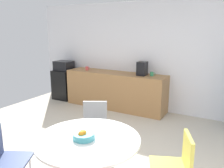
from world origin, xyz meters
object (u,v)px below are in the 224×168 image
at_px(fruit_bowl, 84,135).
at_px(mug_white, 152,74).
at_px(chair_navy, 2,154).
at_px(coffee_maker, 142,69).
at_px(mini_fridge, 65,84).
at_px(round_table, 88,148).
at_px(chair_gray, 95,122).
at_px(microwave, 64,66).
at_px(chair_yellow, 179,161).
at_px(mug_green, 87,68).

bearing_deg(fruit_bowl, mug_white, 95.61).
relative_size(chair_navy, coffee_maker, 2.59).
xyz_separation_m(mini_fridge, round_table, (2.90, -2.98, 0.21)).
height_order(chair_gray, coffee_maker, coffee_maker).
xyz_separation_m(microwave, coffee_maker, (2.35, 0.00, 0.11)).
distance_m(chair_gray, chair_navy, 1.41).
xyz_separation_m(chair_yellow, chair_gray, (-1.42, 0.49, 0.00)).
relative_size(microwave, chair_yellow, 0.58).
bearing_deg(mug_white, chair_yellow, -64.32).
height_order(chair_navy, mug_white, mug_white).
height_order(microwave, chair_navy, microwave).
distance_m(mini_fridge, chair_gray, 3.20).
bearing_deg(chair_yellow, microwave, 145.99).
relative_size(chair_gray, chair_navy, 1.00).
bearing_deg(mug_white, coffee_maker, -172.05).
relative_size(chair_yellow, chair_navy, 1.00).
xyz_separation_m(chair_yellow, mug_white, (-1.26, 2.62, 0.43)).
bearing_deg(microwave, mini_fridge, 0.00).
bearing_deg(coffee_maker, mini_fridge, 180.00).
relative_size(microwave, chair_gray, 0.58).
distance_m(chair_yellow, mug_white, 2.94).
xyz_separation_m(chair_gray, mug_green, (-1.59, 2.06, 0.43)).
height_order(mini_fridge, fruit_bowl, fruit_bowl).
distance_m(mug_white, coffee_maker, 0.26).
distance_m(mini_fridge, mug_white, 2.63).
bearing_deg(chair_navy, mug_green, 109.15).
xyz_separation_m(microwave, round_table, (2.90, -2.98, -0.33)).
bearing_deg(chair_gray, microwave, 138.97).
relative_size(chair_gray, fruit_bowl, 3.35).
bearing_deg(mini_fridge, fruit_bowl, -46.46).
bearing_deg(mug_green, fruit_bowl, -55.47).
distance_m(chair_navy, mug_white, 3.55).
xyz_separation_m(round_table, mug_green, (-2.08, 2.95, 0.32)).
height_order(chair_yellow, chair_navy, same).
xyz_separation_m(mini_fridge, microwave, (0.00, 0.00, 0.54)).
bearing_deg(chair_yellow, round_table, -157.03).
xyz_separation_m(round_table, chair_navy, (-0.90, -0.46, -0.10)).
xyz_separation_m(microwave, chair_navy, (2.00, -3.45, -0.43)).
height_order(chair_navy, coffee_maker, coffee_maker).
xyz_separation_m(microwave, mug_white, (2.58, 0.03, -0.00)).
bearing_deg(chair_navy, mini_fridge, 120.16).
distance_m(mini_fridge, fruit_bowl, 4.19).
distance_m(mini_fridge, coffee_maker, 2.44).
distance_m(chair_yellow, coffee_maker, 3.03).
bearing_deg(coffee_maker, mug_white, 7.95).
bearing_deg(microwave, coffee_maker, 0.00).
relative_size(mug_white, mug_green, 1.00).
distance_m(chair_gray, coffee_maker, 2.17).
xyz_separation_m(microwave, chair_gray, (2.41, -2.10, -0.43)).
bearing_deg(mug_green, chair_gray, -52.32).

